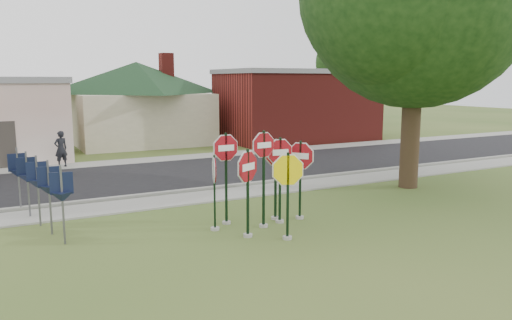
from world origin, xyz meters
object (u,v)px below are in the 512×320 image
stop_sign_center (264,166)px  stop_sign_yellow (288,184)px  pedestrian (61,149)px  stop_sign_left (248,180)px

stop_sign_center → stop_sign_yellow: size_ratio=1.18×
stop_sign_yellow → pedestrian: (-3.80, 13.88, -0.55)m
stop_sign_left → pedestrian: bearing=102.7°
stop_sign_center → pedestrian: 13.23m
stop_sign_center → stop_sign_yellow: 1.25m
stop_sign_yellow → stop_sign_left: size_ratio=0.98×
stop_sign_center → stop_sign_left: (-0.78, -0.58, -0.22)m
stop_sign_center → pedestrian: size_ratio=1.66×
pedestrian → stop_sign_yellow: bearing=86.4°
stop_sign_center → pedestrian: stop_sign_center is taller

